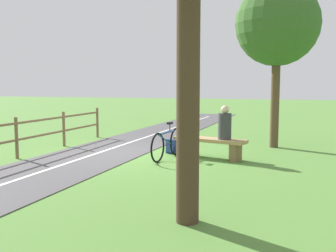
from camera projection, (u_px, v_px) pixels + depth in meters
ground_plane at (132, 153)px, 9.93m from camera, size 80.00×80.00×0.00m
bench at (209, 144)px, 9.22m from camera, size 1.87×0.88×0.49m
person_seated at (225, 125)px, 8.95m from camera, size 0.38×0.38×0.80m
bicycle at (167, 144)px, 9.15m from camera, size 0.20×1.75×0.87m
backpack at (173, 147)px, 9.87m from camera, size 0.37×0.31×0.37m
tree_mid_field at (277, 25)px, 10.52m from camera, size 2.32×2.32×4.62m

